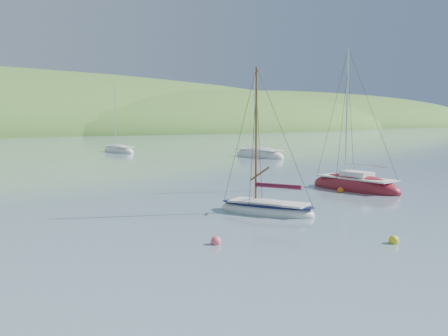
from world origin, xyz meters
TOP-DOWN VIEW (x-y plane):
  - ground at (0.00, 0.00)m, footprint 700.00×700.00m
  - daysailer_white at (2.02, 6.31)m, footprint 3.95×5.65m
  - sloop_red at (12.59, 9.05)m, footprint 2.66×7.23m
  - distant_sloop_b at (15.46, 54.06)m, footprint 3.05×7.58m
  - distant_sloop_d at (26.01, 35.01)m, footprint 3.08×8.46m
  - mooring_buoys at (3.24, 7.07)m, footprint 24.54×13.64m

SIDE VIEW (x-z plane):
  - ground at x=0.00m, z-range 0.00..0.00m
  - mooring_buoys at x=3.24m, z-range -0.12..0.36m
  - distant_sloop_b at x=15.46m, z-range -5.12..5.49m
  - daysailer_white at x=2.02m, z-range -3.89..4.29m
  - distant_sloop_d at x=26.01m, z-range -5.81..6.21m
  - sloop_red at x=12.59m, z-range -5.09..5.51m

